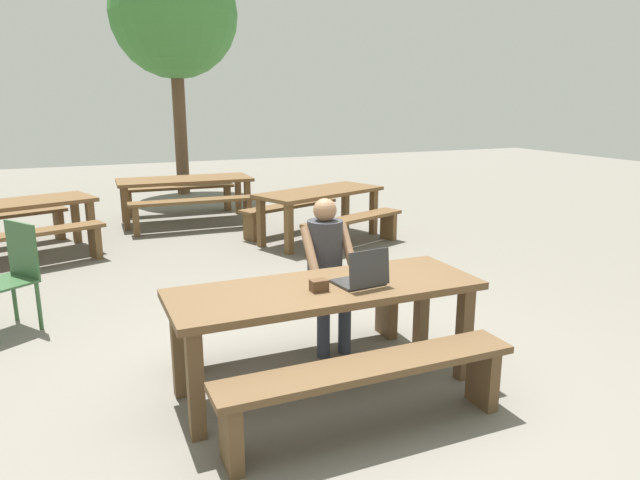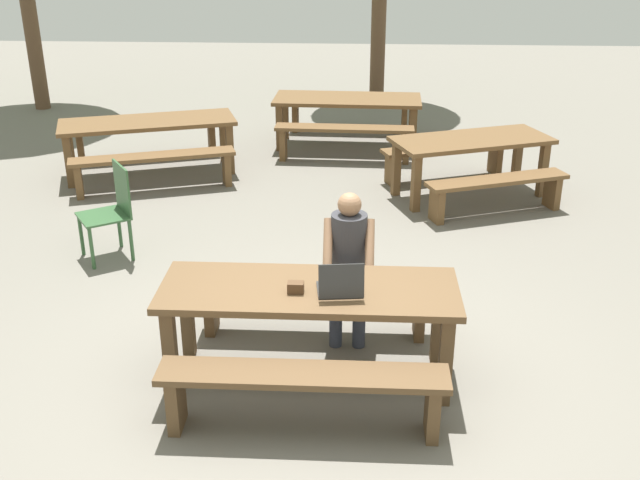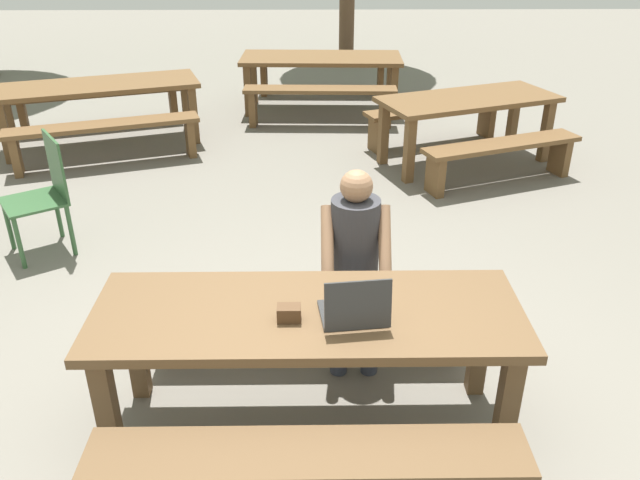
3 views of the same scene
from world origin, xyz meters
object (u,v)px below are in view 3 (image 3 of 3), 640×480
at_px(small_pouch, 289,313).
at_px(person_seated, 355,258).
at_px(picnic_table_mid, 468,107).
at_px(picnic_table_distant, 321,64).
at_px(picnic_table_front, 308,328).
at_px(picnic_table_rear, 98,92).
at_px(plastic_chair, 44,193).
at_px(laptop, 355,310).

distance_m(small_pouch, person_seated, 0.75).
relative_size(picnic_table_mid, picnic_table_distant, 0.95).
height_order(picnic_table_front, person_seated, person_seated).
bearing_deg(picnic_table_mid, person_seated, -132.89).
xyz_separation_m(small_pouch, picnic_table_mid, (1.73, 4.00, -0.17)).
height_order(small_pouch, picnic_table_rear, small_pouch).
distance_m(person_seated, picnic_table_distant, 5.35).
distance_m(person_seated, picnic_table_mid, 3.61).
xyz_separation_m(picnic_table_mid, picnic_table_distant, (-1.48, 2.00, 0.01)).
distance_m(plastic_chair, picnic_table_rear, 2.55).
bearing_deg(picnic_table_mid, picnic_table_distant, 105.98).
xyz_separation_m(person_seated, plastic_chair, (-2.31, 1.43, -0.21)).
bearing_deg(plastic_chair, person_seated, 24.56).
height_order(person_seated, picnic_table_rear, person_seated).
relative_size(person_seated, picnic_table_mid, 0.61).
distance_m(picnic_table_front, picnic_table_mid, 4.25).
height_order(laptop, plastic_chair, laptop).
bearing_deg(picnic_table_front, small_pouch, -136.98).
distance_m(laptop, picnic_table_mid, 4.27).
relative_size(small_pouch, person_seated, 0.09).
bearing_deg(plastic_chair, picnic_table_distant, 117.04).
relative_size(person_seated, picnic_table_rear, 0.52).
xyz_separation_m(small_pouch, plastic_chair, (-1.95, 2.09, -0.28)).
relative_size(laptop, picnic_table_distant, 0.16).
distance_m(picnic_table_rear, picnic_table_distant, 2.86).
bearing_deg(picnic_table_front, person_seated, 65.38).
bearing_deg(laptop, person_seated, -100.63).
relative_size(laptop, person_seated, 0.28).
bearing_deg(person_seated, small_pouch, -118.03).
bearing_deg(small_pouch, picnic_table_distant, 87.68).
relative_size(picnic_table_front, picnic_table_distant, 0.99).
height_order(picnic_table_mid, picnic_table_distant, picnic_table_mid).
bearing_deg(picnic_table_mid, picnic_table_front, -133.23).
bearing_deg(person_seated, picnic_table_front, -114.62).
relative_size(laptop, small_pouch, 3.01).
distance_m(small_pouch, picnic_table_mid, 4.36).
height_order(small_pouch, person_seated, person_seated).
height_order(picnic_table_front, small_pouch, small_pouch).
bearing_deg(laptop, picnic_table_front, -30.57).
relative_size(picnic_table_front, laptop, 6.22).
height_order(person_seated, plastic_chair, person_seated).
relative_size(laptop, plastic_chair, 0.36).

